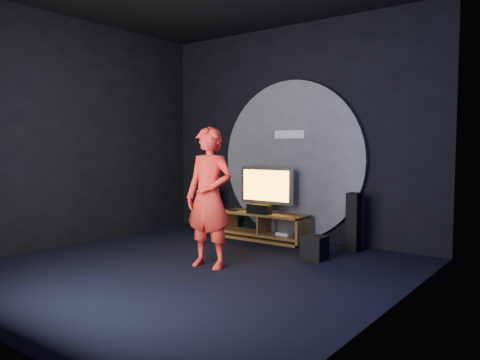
% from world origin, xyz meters
% --- Properties ---
extents(floor, '(5.00, 5.00, 0.00)m').
position_xyz_m(floor, '(0.00, 0.00, 0.00)').
color(floor, black).
rests_on(floor, ground).
extents(back_wall, '(5.00, 0.04, 3.50)m').
position_xyz_m(back_wall, '(0.00, 2.50, 1.75)').
color(back_wall, black).
rests_on(back_wall, ground).
extents(left_wall, '(0.04, 5.00, 3.50)m').
position_xyz_m(left_wall, '(-2.50, 0.00, 1.75)').
color(left_wall, black).
rests_on(left_wall, ground).
extents(right_wall, '(0.04, 5.00, 3.50)m').
position_xyz_m(right_wall, '(2.50, 0.00, 1.75)').
color(right_wall, black).
rests_on(right_wall, ground).
extents(wall_disc_panel, '(2.60, 0.11, 2.60)m').
position_xyz_m(wall_disc_panel, '(0.00, 2.44, 1.30)').
color(wall_disc_panel, '#515156').
rests_on(wall_disc_panel, ground).
extents(media_console, '(1.50, 0.45, 0.45)m').
position_xyz_m(media_console, '(-0.26, 2.05, 0.19)').
color(media_console, brown).
rests_on(media_console, ground).
extents(tv, '(0.98, 0.22, 0.74)m').
position_xyz_m(tv, '(-0.27, 2.12, 0.86)').
color(tv, '#BBBAC2').
rests_on(tv, media_console).
extents(center_speaker, '(0.40, 0.15, 0.15)m').
position_xyz_m(center_speaker, '(-0.27, 1.91, 0.53)').
color(center_speaker, black).
rests_on(center_speaker, media_console).
extents(remote, '(0.18, 0.05, 0.02)m').
position_xyz_m(remote, '(-0.81, 1.93, 0.46)').
color(remote, black).
rests_on(remote, media_console).
extents(tower_speaker_left, '(0.17, 0.19, 0.85)m').
position_xyz_m(tower_speaker_left, '(-1.35, 1.98, 0.43)').
color(tower_speaker_left, black).
rests_on(tower_speaker_left, ground).
extents(tower_speaker_right, '(0.17, 0.19, 0.85)m').
position_xyz_m(tower_speaker_right, '(1.23, 2.15, 0.43)').
color(tower_speaker_right, black).
rests_on(tower_speaker_right, ground).
extents(subwoofer, '(0.29, 0.29, 0.32)m').
position_xyz_m(subwoofer, '(1.02, 1.36, 0.16)').
color(subwoofer, black).
rests_on(subwoofer, ground).
extents(player, '(0.69, 0.50, 1.77)m').
position_xyz_m(player, '(0.14, 0.22, 0.88)').
color(player, red).
rests_on(player, ground).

